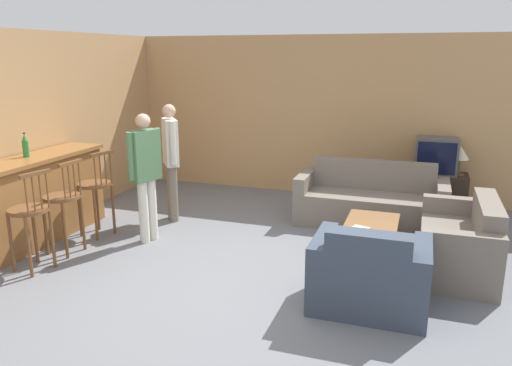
# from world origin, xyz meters

# --- Properties ---
(ground_plane) EXTENTS (24.00, 24.00, 0.00)m
(ground_plane) POSITION_xyz_m (0.00, 0.00, 0.00)
(ground_plane) COLOR slate
(wall_back) EXTENTS (9.40, 0.08, 2.60)m
(wall_back) POSITION_xyz_m (0.00, 3.67, 1.30)
(wall_back) COLOR tan
(wall_back) RESTS_ON ground_plane
(wall_left) EXTENTS (0.08, 8.67, 2.60)m
(wall_left) POSITION_xyz_m (-3.17, 1.33, 1.30)
(wall_left) COLOR tan
(wall_left) RESTS_ON ground_plane
(bar_counter) EXTENTS (0.55, 2.49, 1.08)m
(bar_counter) POSITION_xyz_m (-2.84, 0.14, 0.54)
(bar_counter) COLOR brown
(bar_counter) RESTS_ON ground_plane
(bar_chair_near) EXTENTS (0.49, 0.49, 1.12)m
(bar_chair_near) POSITION_xyz_m (-2.25, -0.41, 0.61)
(bar_chair_near) COLOR brown
(bar_chair_near) RESTS_ON ground_plane
(bar_chair_mid) EXTENTS (0.45, 0.45, 1.12)m
(bar_chair_mid) POSITION_xyz_m (-2.25, 0.11, 0.61)
(bar_chair_mid) COLOR brown
(bar_chair_mid) RESTS_ON ground_plane
(bar_chair_far) EXTENTS (0.50, 0.50, 1.12)m
(bar_chair_far) POSITION_xyz_m (-2.25, 0.73, 0.61)
(bar_chair_far) COLOR brown
(bar_chair_far) RESTS_ON ground_plane
(couch_far) EXTENTS (2.00, 0.83, 0.85)m
(couch_far) POSITION_xyz_m (1.06, 2.32, 0.31)
(couch_far) COLOR #70665B
(couch_far) RESTS_ON ground_plane
(armchair_near) EXTENTS (1.05, 0.79, 0.83)m
(armchair_near) POSITION_xyz_m (1.30, -0.11, 0.31)
(armchair_near) COLOR #384251
(armchair_near) RESTS_ON ground_plane
(loveseat_right) EXTENTS (0.76, 1.43, 0.81)m
(loveseat_right) POSITION_xyz_m (2.15, 1.06, 0.31)
(loveseat_right) COLOR #70665B
(loveseat_right) RESTS_ON ground_plane
(coffee_table) EXTENTS (0.60, 1.00, 0.39)m
(coffee_table) POSITION_xyz_m (1.18, 1.17, 0.34)
(coffee_table) COLOR brown
(coffee_table) RESTS_ON ground_plane
(tv_unit) EXTENTS (0.96, 0.46, 0.56)m
(tv_unit) POSITION_xyz_m (1.88, 3.32, 0.28)
(tv_unit) COLOR #2D2319
(tv_unit) RESTS_ON ground_plane
(tv) EXTENTS (0.61, 0.41, 0.54)m
(tv) POSITION_xyz_m (1.88, 3.31, 0.83)
(tv) COLOR #4C4C4C
(tv) RESTS_ON tv_unit
(bottle) EXTENTS (0.08, 0.08, 0.30)m
(bottle) POSITION_xyz_m (-2.91, 0.32, 1.21)
(bottle) COLOR #2D7F3D
(bottle) RESTS_ON bar_counter
(book_on_table) EXTENTS (0.22, 0.20, 0.02)m
(book_on_table) POSITION_xyz_m (1.09, 0.93, 0.40)
(book_on_table) COLOR #B7AD99
(book_on_table) RESTS_ON coffee_table
(table_lamp) EXTENTS (0.27, 0.27, 0.44)m
(table_lamp) POSITION_xyz_m (2.20, 3.32, 0.88)
(table_lamp) COLOR brown
(table_lamp) RESTS_ON tv_unit
(person_by_window) EXTENTS (0.38, 0.44, 1.64)m
(person_by_window) POSITION_xyz_m (-1.63, 1.61, 0.93)
(person_by_window) COLOR #756B5B
(person_by_window) RESTS_ON ground_plane
(person_by_counter) EXTENTS (0.27, 0.49, 1.61)m
(person_by_counter) POSITION_xyz_m (-1.53, 0.77, 0.92)
(person_by_counter) COLOR silver
(person_by_counter) RESTS_ON ground_plane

